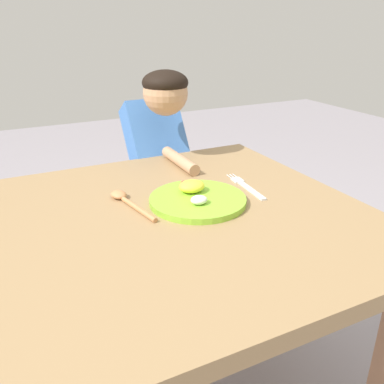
{
  "coord_description": "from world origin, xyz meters",
  "views": [
    {
      "loc": [
        -0.38,
        -0.91,
        1.15
      ],
      "look_at": [
        0.11,
        0.08,
        0.68
      ],
      "focal_mm": 38.53,
      "sensor_mm": 36.0,
      "label": 1
    }
  ],
  "objects_px": {
    "plate": "(197,198)",
    "spoon": "(126,200)",
    "person": "(157,178)",
    "fork": "(246,186)"
  },
  "relations": [
    {
      "from": "plate",
      "to": "spoon",
      "type": "height_order",
      "value": "plate"
    },
    {
      "from": "plate",
      "to": "person",
      "type": "distance_m",
      "value": 0.57
    },
    {
      "from": "plate",
      "to": "spoon",
      "type": "bearing_deg",
      "value": 154.77
    },
    {
      "from": "fork",
      "to": "spoon",
      "type": "bearing_deg",
      "value": 86.67
    },
    {
      "from": "fork",
      "to": "plate",
      "type": "bearing_deg",
      "value": 104.7
    },
    {
      "from": "person",
      "to": "plate",
      "type": "bearing_deg",
      "value": 80.76
    },
    {
      "from": "spoon",
      "to": "person",
      "type": "bearing_deg",
      "value": -41.52
    },
    {
      "from": "fork",
      "to": "person",
      "type": "xyz_separation_m",
      "value": [
        -0.1,
        0.51,
        -0.13
      ]
    },
    {
      "from": "fork",
      "to": "person",
      "type": "height_order",
      "value": "person"
    },
    {
      "from": "plate",
      "to": "person",
      "type": "xyz_separation_m",
      "value": [
        0.09,
        0.54,
        -0.14
      ]
    }
  ]
}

